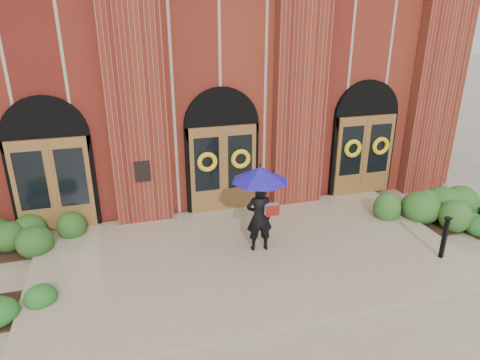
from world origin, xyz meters
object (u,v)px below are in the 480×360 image
object	(u,v)px
man_with_umbrella	(260,193)
hedge_wall_right	(425,211)
hedge_wall_left	(28,235)
metal_post	(445,237)

from	to	relation	value
man_with_umbrella	hedge_wall_right	distance (m)	5.08
man_with_umbrella	hedge_wall_left	distance (m)	5.95
hedge_wall_left	hedge_wall_right	bearing A→B (deg)	-9.28
metal_post	hedge_wall_right	bearing A→B (deg)	63.08
man_with_umbrella	hedge_wall_left	world-z (taller)	man_with_umbrella
metal_post	hedge_wall_right	size ratio (longest dim) A/B	0.32
man_with_umbrella	hedge_wall_right	world-z (taller)	man_with_umbrella
hedge_wall_left	hedge_wall_right	size ratio (longest dim) A/B	0.86
hedge_wall_left	hedge_wall_right	xyz separation A→B (m)	(10.40, -1.70, 0.06)
hedge_wall_left	hedge_wall_right	world-z (taller)	hedge_wall_right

